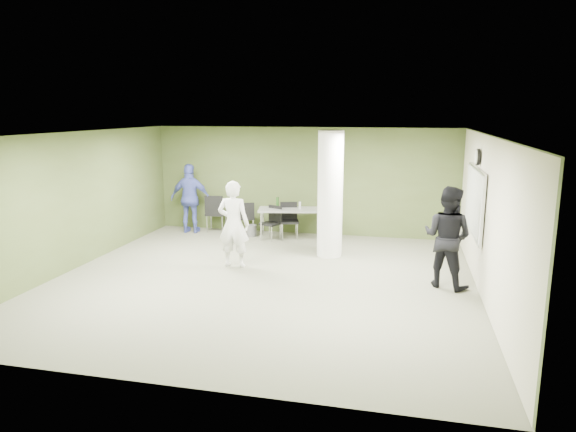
% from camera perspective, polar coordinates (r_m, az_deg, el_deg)
% --- Properties ---
extents(floor, '(8.00, 8.00, 0.00)m').
position_cam_1_polar(floor, '(10.01, -2.81, -7.11)').
color(floor, '#5A5C48').
rests_on(floor, ground).
extents(ceiling, '(8.00, 8.00, 0.00)m').
position_cam_1_polar(ceiling, '(9.49, -2.98, 9.12)').
color(ceiling, white).
rests_on(ceiling, wall_back).
extents(wall_back, '(8.00, 2.80, 0.02)m').
position_cam_1_polar(wall_back, '(13.49, 1.72, 3.90)').
color(wall_back, '#424E24').
rests_on(wall_back, floor).
extents(wall_left, '(0.02, 8.00, 2.80)m').
position_cam_1_polar(wall_left, '(11.39, -22.66, 1.57)').
color(wall_left, '#424E24').
rests_on(wall_left, floor).
extents(wall_right_cream, '(0.02, 8.00, 2.80)m').
position_cam_1_polar(wall_right_cream, '(9.40, 21.27, -0.29)').
color(wall_right_cream, beige).
rests_on(wall_right_cream, floor).
extents(column, '(0.56, 0.56, 2.80)m').
position_cam_1_polar(column, '(11.38, 4.71, 2.42)').
color(column, silver).
rests_on(column, floor).
extents(whiteboard, '(0.05, 2.30, 1.30)m').
position_cam_1_polar(whiteboard, '(10.54, 19.99, 1.57)').
color(whiteboard, silver).
rests_on(whiteboard, wall_right_cream).
extents(wall_clock, '(0.06, 0.32, 0.32)m').
position_cam_1_polar(wall_clock, '(10.44, 20.32, 6.17)').
color(wall_clock, black).
rests_on(wall_clock, wall_right_cream).
extents(folding_table, '(1.73, 1.00, 1.02)m').
position_cam_1_polar(folding_table, '(13.01, 0.28, 0.60)').
color(folding_table, gray).
rests_on(folding_table, floor).
extents(wastebasket, '(0.26, 0.26, 0.30)m').
position_cam_1_polar(wastebasket, '(13.38, -4.07, -1.63)').
color(wastebasket, '#4C4C4C').
rests_on(wastebasket, floor).
extents(chair_back_left, '(0.56, 0.56, 1.02)m').
position_cam_1_polar(chair_back_left, '(13.84, -8.08, 0.61)').
color(chair_back_left, black).
rests_on(chair_back_left, floor).
extents(chair_back_right, '(0.54, 0.54, 0.86)m').
position_cam_1_polar(chair_back_right, '(13.59, -4.64, 0.07)').
color(chair_back_right, black).
rests_on(chair_back_right, floor).
extents(chair_table_left, '(0.56, 0.56, 0.85)m').
position_cam_1_polar(chair_table_left, '(13.00, -1.75, -0.45)').
color(chair_table_left, black).
rests_on(chair_table_left, floor).
extents(chair_table_right, '(0.57, 0.57, 0.92)m').
position_cam_1_polar(chair_table_right, '(13.11, 0.12, -0.16)').
color(chair_table_right, black).
rests_on(chair_table_right, floor).
extents(woman_white, '(0.67, 0.44, 1.82)m').
position_cam_1_polar(woman_white, '(10.67, -6.07, -0.91)').
color(woman_white, silver).
rests_on(woman_white, floor).
extents(man_black, '(1.14, 1.05, 1.88)m').
position_cam_1_polar(man_black, '(9.84, 17.28, -2.25)').
color(man_black, black).
rests_on(man_black, floor).
extents(man_blue, '(1.11, 0.53, 1.85)m').
position_cam_1_polar(man_blue, '(13.87, -10.77, 1.92)').
color(man_blue, '#414DA2').
rests_on(man_blue, floor).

